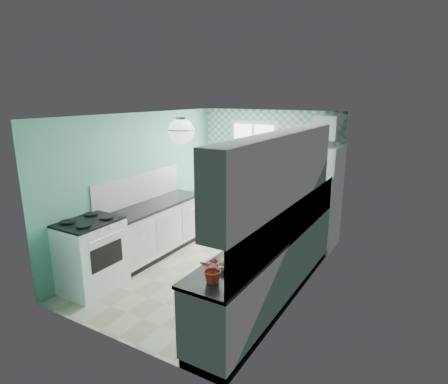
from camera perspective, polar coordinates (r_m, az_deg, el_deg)
The scene contains 26 objects.
floor at distance 6.37m, azimuth -1.55°, elevation -11.47°, with size 3.00×4.40×0.02m, color beige.
ceiling at distance 5.73m, azimuth -1.73°, elevation 11.79°, with size 3.00×4.40×0.02m, color white.
wall_back at distance 7.84m, azimuth 6.93°, elevation 3.18°, with size 3.00×0.02×2.50m, color #5CA892.
wall_front at distance 4.31m, azimuth -17.46°, elevation -7.08°, with size 3.00×0.02×2.50m, color #5CA892.
wall_left at distance 6.82m, azimuth -12.48°, elevation 1.21°, with size 0.02×4.40×2.50m, color #5CA892.
wall_right at distance 5.32m, azimuth 12.34°, elevation -2.60°, with size 0.02×4.40×2.50m, color #5CA892.
accent_wall at distance 7.82m, azimuth 6.86°, elevation 3.15°, with size 3.00×0.01×2.50m, color #58BBA5.
window at distance 7.88m, azimuth 4.51°, elevation 5.52°, with size 1.04×0.05×1.44m.
backsplash_right at distance 4.98m, azimuth 10.62°, elevation -4.36°, with size 0.02×3.60×0.51m, color white.
backsplash_left at distance 6.77m, azimuth -12.74°, elevation 0.61°, with size 0.02×2.15×0.51m, color white.
upper_cabinets_right at distance 4.67m, azimuth 8.42°, elevation 3.43°, with size 0.33×3.20×0.90m, color white.
upper_cabinet_fridge at distance 6.93m, azimuth 15.94°, elevation 9.59°, with size 0.40×0.74×0.40m, color white.
ceiling_light at distance 5.08m, azimuth -6.55°, elevation 9.23°, with size 0.34×0.34×0.35m.
base_cabinets_right at distance 5.36m, azimuth 7.29°, elevation -11.44°, with size 0.60×3.60×0.90m, color white.
countertop_right at distance 5.17m, azimuth 7.30°, elevation -6.73°, with size 0.63×3.60×0.04m, color black.
base_cabinets_left at distance 6.80m, azimuth -10.59°, elevation -5.79°, with size 0.60×2.15×0.90m, color white.
countertop_left at distance 6.64m, azimuth -10.68°, elevation -2.01°, with size 0.63×2.15×0.04m, color black.
fridge at distance 7.17m, azimuth 13.72°, elevation -0.62°, with size 0.83×0.82×1.91m.
stove at distance 5.86m, azimuth -19.65°, elevation -8.86°, with size 0.69×0.86×1.04m.
sink at distance 6.14m, azimuth 11.55°, elevation -3.32°, with size 0.50×0.42×0.53m.
rug at distance 6.33m, azimuth 2.03°, elevation -11.48°, with size 0.74×1.06×0.02m, color maroon.
dish_towel at distance 6.14m, azimuth 7.60°, elevation -7.65°, with size 0.01×0.21×0.31m, color teal.
fruit_bowl at distance 4.17m, azimuth 1.00°, elevation -11.24°, with size 0.28×0.28×0.07m, color white.
potted_plant at distance 3.85m, azimuth -1.56°, elevation -11.64°, with size 0.27×0.23×0.30m, color red.
soap_bottle at distance 6.10m, azimuth 11.98°, elevation -2.52°, with size 0.08×0.08×0.18m, color #9AB1C8.
microwave at distance 6.97m, azimuth 14.27°, elevation 8.17°, with size 0.54×0.37×0.30m, color white.
Camera 1 is at (3.03, -4.85, 2.80)m, focal length 30.00 mm.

